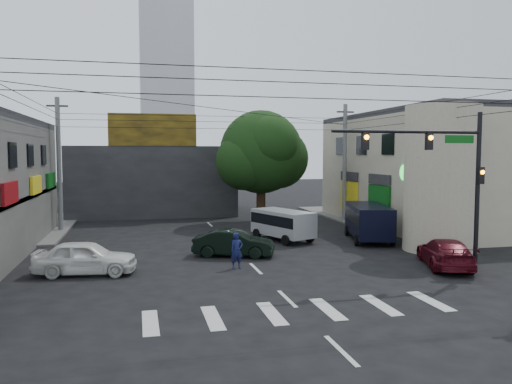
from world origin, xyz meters
name	(u,v)px	position (x,y,z in m)	size (l,w,h in m)	color
ground	(267,279)	(0.00, 0.00, 0.00)	(160.00, 160.00, 0.00)	black
sidewalk_far_right	(415,215)	(18.00, 18.00, 0.07)	(16.00, 16.00, 0.15)	#514F4C
building_right	(452,172)	(18.00, 13.00, 4.00)	(14.00, 18.00, 8.00)	#9C947C
corner_column	(441,179)	(11.00, 4.00, 4.00)	(4.00, 4.00, 8.00)	#9C947C
building_far	(152,180)	(-4.00, 26.00, 3.00)	(14.00, 10.00, 6.00)	#232326
billboard	(153,130)	(-4.00, 21.10, 7.30)	(7.00, 0.30, 2.60)	olive
tower_distant	(166,59)	(0.00, 70.00, 22.00)	(9.00, 9.00, 44.00)	silver
street_tree	(261,152)	(4.00, 17.00, 5.47)	(6.40, 6.40, 8.70)	black
traffic_gantry	(445,166)	(7.82, -1.00, 4.83)	(7.10, 0.35, 7.20)	black
utility_pole_far_left	(59,165)	(-10.50, 16.00, 4.60)	(0.32, 0.32, 9.20)	#59595B
utility_pole_far_right	(345,164)	(10.50, 16.00, 4.60)	(0.32, 0.32, 9.20)	#59595B
dark_sedan	(234,243)	(-0.46, 5.03, 0.69)	(4.46, 2.81, 1.39)	black
white_compact	(85,258)	(-7.62, 2.71, 0.76)	(4.67, 2.41, 1.52)	white
maroon_sedan	(445,253)	(8.80, 0.23, 0.68)	(3.38, 5.05, 1.36)	#480A14
silver_minivan	(283,226)	(3.38, 8.97, 0.94)	(3.28, 4.71, 1.87)	#B2B6BA
navy_van	(369,223)	(8.57, 7.80, 1.10)	(3.46, 5.85, 2.20)	black
traffic_officer	(237,251)	(-0.85, 2.26, 0.85)	(0.69, 0.54, 1.69)	#131744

